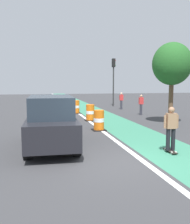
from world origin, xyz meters
The scene contains 12 objects.
ground_plane centered at (0.00, 0.00, 0.00)m, with size 100.00×100.00×0.00m, color #38383A.
bike_lane_strip centered at (2.40, 12.00, 0.00)m, with size 2.50×80.00×0.01m, color #387F60.
lane_divider_stripe centered at (0.90, 12.00, 0.01)m, with size 0.20×80.00×0.01m, color silver.
skateboarder_on_lane centered at (2.30, 0.58, 0.91)m, with size 0.57×0.81×1.69m.
parked_suv_nearest centered at (-1.92, 2.29, 1.04)m, with size 2.05×4.66×2.04m.
traffic_barrel_front centered at (0.77, 5.45, 0.53)m, with size 0.73×0.73×1.09m.
traffic_barrel_mid centered at (1.04, 9.01, 0.53)m, with size 0.73×0.73×1.09m.
traffic_barrel_back centered at (0.69, 13.19, 0.53)m, with size 0.73×0.73×1.09m.
traffic_light_corner centered at (5.61, 18.75, 3.50)m, with size 0.41×0.32×5.10m.
pedestrian_crossing centered at (5.57, 11.06, 0.86)m, with size 0.34×0.20×1.61m.
pedestrian_waiting centered at (5.43, 15.51, 0.86)m, with size 0.34×0.20×1.61m.
street_tree_sidewalk centered at (5.65, 6.62, 3.67)m, with size 2.40×2.40×5.00m.
Camera 1 is at (-2.42, -7.74, 2.56)m, focal length 40.90 mm.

